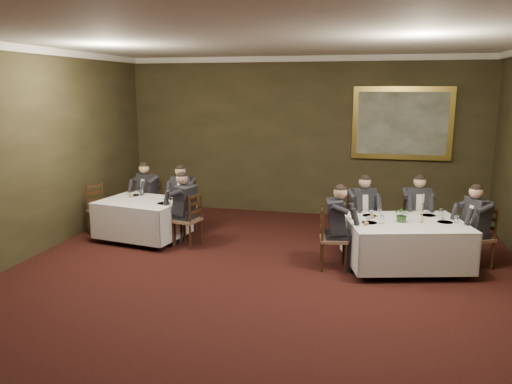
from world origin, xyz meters
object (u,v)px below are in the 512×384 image
at_px(chair_sec_backright, 184,217).
at_px(chair_sec_endright, 188,231).
at_px(chair_main_backleft, 360,234).
at_px(chair_sec_endleft, 102,220).
at_px(chair_sec_backleft, 149,214).
at_px(candlestick, 423,212).
at_px(diner_main_endleft, 334,237).
at_px(chair_main_backright, 415,233).
at_px(diner_main_backright, 416,221).
at_px(diner_main_endright, 476,236).
at_px(chair_main_endright, 476,250).
at_px(table_second, 143,217).
at_px(diner_main_backleft, 361,222).
at_px(diner_sec_endright, 187,219).
at_px(chair_main_endleft, 332,251).
at_px(centerpiece, 402,214).
at_px(table_main, 405,241).
at_px(diner_sec_backleft, 149,203).
at_px(painting, 402,123).
at_px(diner_sec_backright, 183,207).

xyz_separation_m(chair_sec_backright, chair_sec_endright, (0.42, -0.87, 0.00)).
distance_m(chair_main_backleft, chair_sec_endleft, 4.98).
relative_size(chair_sec_backleft, candlestick, 2.12).
bearing_deg(diner_main_endleft, candlestick, 93.02).
relative_size(chair_main_backright, diner_main_backright, 0.74).
bearing_deg(diner_main_endright, candlestick, 81.63).
relative_size(chair_main_endright, chair_sec_endleft, 1.00).
xyz_separation_m(table_second, chair_main_backleft, (4.01, 0.37, -0.17)).
relative_size(diner_main_backleft, diner_sec_endright, 1.00).
bearing_deg(chair_main_endright, chair_main_endleft, 77.81).
relative_size(centerpiece, candlestick, 0.58).
bearing_deg(table_second, diner_main_backright, 6.94).
bearing_deg(chair_main_backleft, diner_sec_endright, -14.48).
bearing_deg(chair_main_endright, candlestick, 81.73).
relative_size(chair_main_endright, diner_main_endright, 0.74).
bearing_deg(table_main, chair_main_backleft, 132.47).
bearing_deg(diner_sec_endright, chair_main_endleft, -90.01).
height_order(chair_main_backleft, diner_sec_backleft, diner_sec_backleft).
distance_m(chair_sec_endleft, centerpiece, 5.69).
bearing_deg(diner_main_backleft, chair_main_backleft, -90.00).
bearing_deg(diner_sec_endright, centerpiece, -83.15).
relative_size(diner_main_endright, chair_sec_backleft, 1.35).
height_order(chair_main_backleft, diner_main_endright, diner_main_endright).
bearing_deg(centerpiece, chair_sec_endleft, 173.60).
distance_m(diner_main_backright, chair_sec_endleft, 5.94).
bearing_deg(chair_sec_endright, diner_main_endright, -77.98).
xyz_separation_m(table_second, candlestick, (4.96, -0.42, 0.49)).
bearing_deg(painting, chair_sec_endright, -143.04).
height_order(diner_main_backright, centerpiece, diner_main_backright).
distance_m(diner_main_backleft, chair_sec_endright, 3.11).
distance_m(diner_main_endright, chair_sec_backleft, 6.18).
bearing_deg(chair_main_backright, diner_sec_backright, -7.56).
relative_size(chair_main_backleft, chair_main_backright, 1.00).
height_order(chair_sec_endright, centerpiece, centerpiece).
bearing_deg(chair_sec_endright, painting, -41.49).
bearing_deg(chair_sec_backright, diner_sec_backright, 90.00).
height_order(chair_sec_backleft, painting, painting).
bearing_deg(chair_main_endright, chair_sec_endleft, 60.63).
bearing_deg(chair_sec_endleft, chair_sec_backleft, 156.23).
relative_size(chair_main_backleft, chair_sec_backright, 1.00).
xyz_separation_m(diner_sec_backright, diner_sec_endright, (0.41, -0.86, 0.00)).
relative_size(diner_main_endleft, chair_sec_backright, 1.35).
height_order(chair_main_backright, diner_main_endright, diner_main_endright).
bearing_deg(table_second, chair_sec_endright, -9.65).
relative_size(table_second, chair_sec_backright, 1.72).
bearing_deg(diner_main_endright, chair_main_endleft, 77.75).
distance_m(chair_main_endleft, chair_sec_backleft, 4.18).
bearing_deg(chair_sec_endright, chair_sec_endleft, 91.83).
xyz_separation_m(chair_sec_backleft, centerpiece, (4.93, -1.31, 0.62)).
xyz_separation_m(chair_sec_endright, chair_sec_endleft, (-1.91, 0.33, 0.00)).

